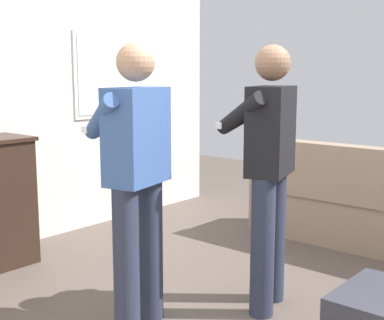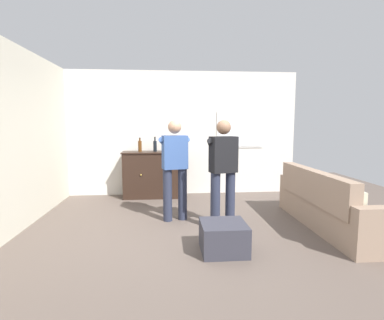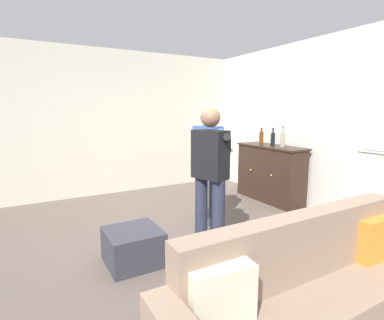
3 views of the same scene
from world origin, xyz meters
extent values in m
cube|color=silver|center=(1.30, 2.60, 1.48)|extent=(1.09, 0.02, 0.83)
cube|color=white|center=(1.30, 2.59, 1.48)|extent=(1.01, 0.03, 0.75)
cube|color=gray|center=(2.08, 0.11, 0.21)|extent=(0.55, 2.07, 0.42)
cube|color=gray|center=(1.87, 0.11, 0.66)|extent=(0.18, 2.07, 0.49)
cube|color=gray|center=(2.08, 1.22, 0.32)|extent=(0.55, 0.18, 0.64)
cube|color=orange|center=(2.00, 0.89, 0.60)|extent=(0.17, 0.41, 0.36)
cylinder|color=#282D42|center=(-0.39, 0.64, 0.44)|extent=(0.15, 0.15, 0.88)
cylinder|color=#282D42|center=(-0.14, 0.70, 0.44)|extent=(0.15, 0.15, 0.88)
cube|color=#385693|center=(-0.26, 0.67, 1.16)|extent=(0.44, 0.30, 0.55)
sphere|color=tan|center=(-0.26, 0.67, 1.57)|extent=(0.22, 0.22, 0.22)
cylinder|color=#385693|center=(-0.41, 0.80, 1.27)|extent=(0.25, 0.44, 0.29)
cylinder|color=#385693|center=(-0.19, 0.85, 1.27)|extent=(0.39, 0.36, 0.29)
cube|color=white|center=(-0.34, 0.98, 1.18)|extent=(0.16, 0.07, 0.04)
cylinder|color=#282D42|center=(0.34, 0.20, 0.44)|extent=(0.15, 0.15, 0.88)
cylinder|color=#282D42|center=(0.59, 0.27, 0.44)|extent=(0.15, 0.15, 0.88)
cube|color=black|center=(0.47, 0.24, 1.16)|extent=(0.45, 0.33, 0.55)
sphere|color=#8C664C|center=(0.47, 0.24, 1.57)|extent=(0.22, 0.22, 0.22)
cylinder|color=black|center=(0.31, 0.36, 1.27)|extent=(0.23, 0.44, 0.29)
cylinder|color=black|center=(0.53, 0.42, 1.27)|extent=(0.40, 0.34, 0.29)
cube|color=white|center=(0.37, 0.54, 1.18)|extent=(0.16, 0.08, 0.04)
camera|label=1|loc=(-2.35, -1.54, 1.51)|focal=50.00mm
camera|label=2|loc=(-0.40, -4.25, 1.62)|focal=28.00mm
camera|label=3|loc=(3.28, -1.60, 1.65)|focal=28.00mm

